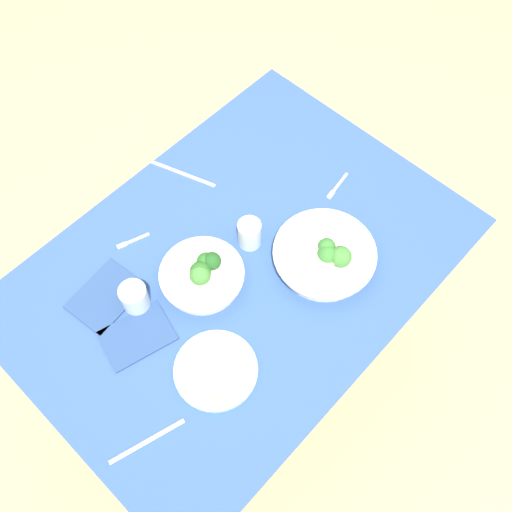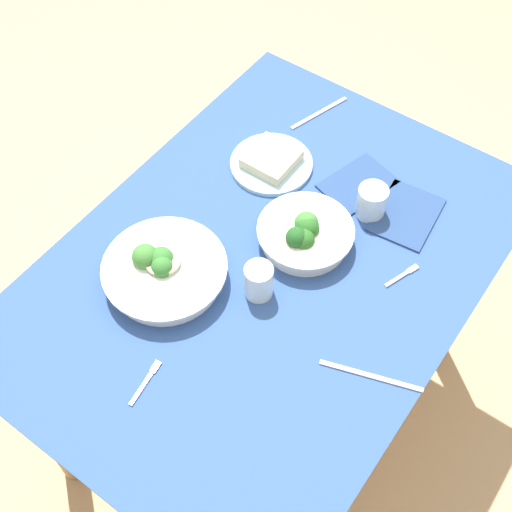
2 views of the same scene
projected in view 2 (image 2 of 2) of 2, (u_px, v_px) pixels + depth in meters
The scene contains 13 objects.
ground_plane at pixel (265, 401), 2.21m from camera, with size 6.00×6.00×0.00m, color tan.
dining_table at pixel (267, 295), 1.69m from camera, with size 1.22×0.87×0.77m.
broccoli_bowl_far at pixel (164, 271), 1.53m from camera, with size 0.28×0.28×0.09m.
broccoli_bowl_near at pixel (305, 234), 1.59m from camera, with size 0.22×0.22×0.08m.
bread_side_plate at pixel (271, 162), 1.74m from camera, with size 0.21×0.21×0.04m.
water_glass_center at pixel (259, 281), 1.50m from camera, with size 0.06×0.06×0.09m, color silver.
water_glass_side at pixel (372, 201), 1.63m from camera, with size 0.07×0.07×0.08m, color silver.
fork_by_far_bowl at pixel (147, 381), 1.41m from camera, with size 0.11×0.03×0.00m.
fork_by_near_bowl at pixel (403, 275), 1.56m from camera, with size 0.09×0.04×0.00m.
table_knife_left at pixel (371, 376), 1.42m from camera, with size 0.22×0.01×0.00m, color #B7B7BC.
table_knife_right at pixel (319, 113), 1.86m from camera, with size 0.19×0.01×0.00m, color #B7B7BC.
napkin_folded_upper at pixel (358, 184), 1.71m from camera, with size 0.18×0.12×0.01m, color navy.
napkin_folded_lower at pixel (406, 215), 1.66m from camera, with size 0.18×0.14×0.01m, color navy.
Camera 2 is at (-0.75, -0.50, 2.07)m, focal length 48.66 mm.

